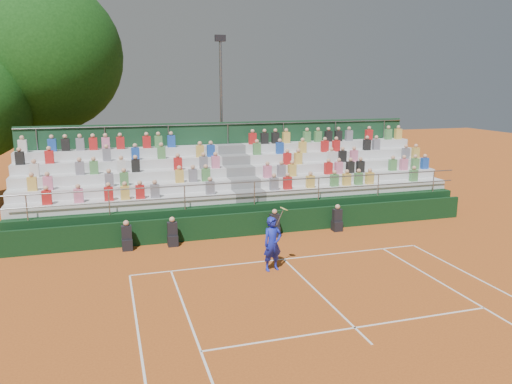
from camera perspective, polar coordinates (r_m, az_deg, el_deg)
name	(u,v)px	position (r m, az deg, el deg)	size (l,w,h in m)	color
ground	(284,259)	(18.46, 3.18, -7.69)	(90.00, 90.00, 0.00)	#B4551E
courtside_wall	(258,223)	(21.19, 0.24, -3.60)	(20.00, 0.15, 1.00)	black
line_officials	(232,229)	(20.46, -2.79, -4.27)	(9.30, 0.40, 1.19)	black
grandstand	(238,194)	(24.07, -2.02, -0.24)	(20.00, 5.20, 4.40)	black
tennis_player	(273,244)	(17.13, 1.91, -5.92)	(0.91, 0.57, 2.22)	#1825B6
tree_east	(45,56)	(29.95, -22.96, 14.16)	(8.15, 8.15, 11.86)	#372714
floodlight_mast	(221,104)	(29.31, -4.00, 10.05)	(0.60, 0.25, 8.98)	gray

